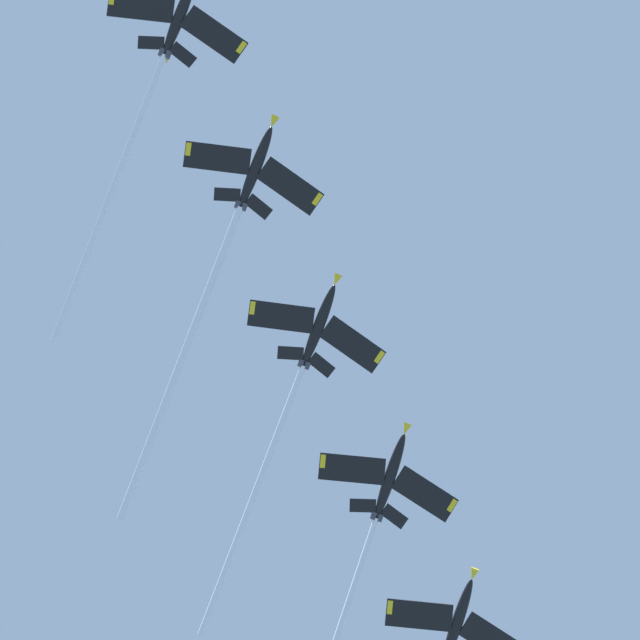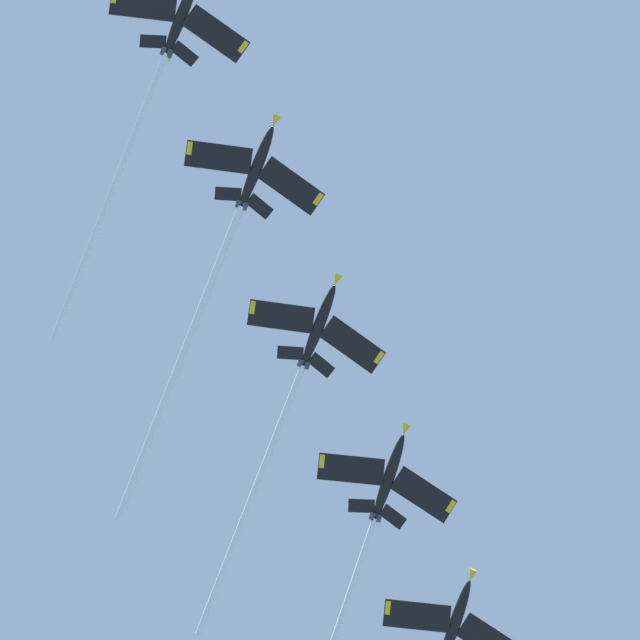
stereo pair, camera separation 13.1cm
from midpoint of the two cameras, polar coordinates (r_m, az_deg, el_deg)
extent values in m
ellipsoid|color=black|center=(123.76, -9.52, 19.79)|extent=(12.07, 3.46, 4.26)
ellipsoid|color=black|center=(125.07, -9.14, 20.51)|extent=(3.06, 1.45, 1.56)
cube|color=black|center=(122.38, -7.21, 18.76)|extent=(6.78, 9.67, 1.07)
cube|color=yellow|center=(121.75, -5.36, 18.03)|extent=(1.91, 1.34, 0.56)
cube|color=black|center=(124.61, -12.09, 20.16)|extent=(4.31, 9.27, 1.07)
cube|color=black|center=(121.60, -9.32, 17.43)|extent=(3.23, 4.02, 0.60)
cube|color=black|center=(122.58, -11.42, 18.05)|extent=(2.32, 3.83, 0.60)
cube|color=yellow|center=(123.43, -10.27, 17.59)|extent=(3.00, 0.65, 3.30)
cylinder|color=#38383D|center=(121.63, -10.31, 17.37)|extent=(1.28, 0.97, 1.02)
cylinder|color=#38383D|center=(121.82, -10.72, 17.49)|extent=(1.28, 0.97, 1.02)
cylinder|color=white|center=(116.81, -14.14, 8.18)|extent=(40.45, 7.19, 11.02)
ellipsoid|color=black|center=(116.26, -4.36, 10.38)|extent=(12.11, 3.64, 3.92)
cone|color=yellow|center=(117.85, -3.17, 13.34)|extent=(2.00, 1.50, 1.52)
ellipsoid|color=black|center=(117.30, -3.99, 11.24)|extent=(3.06, 1.49, 1.48)
cube|color=black|center=(115.71, -2.01, 9.11)|extent=(6.90, 9.67, 0.97)
cube|color=yellow|center=(115.70, -0.15, 8.24)|extent=(1.91, 1.36, 0.51)
cube|color=black|center=(116.53, -6.98, 10.92)|extent=(4.19, 9.23, 0.97)
cube|color=yellow|center=(117.16, -8.94, 11.44)|extent=(1.83, 0.83, 0.51)
cube|color=black|center=(115.16, -4.17, 7.72)|extent=(3.27, 4.02, 0.55)
cube|color=black|center=(115.52, -6.31, 8.50)|extent=(2.28, 3.82, 0.55)
cube|color=yellow|center=(116.72, -5.20, 8.07)|extent=(2.94, 0.68, 3.25)
cylinder|color=#38383D|center=(115.05, -5.18, 7.68)|extent=(1.27, 0.99, 1.00)
cylinder|color=#38383D|center=(115.12, -5.60, 7.83)|extent=(1.27, 0.99, 1.00)
cylinder|color=white|center=(113.63, -9.42, -2.79)|extent=(43.34, 8.54, 10.65)
ellipsoid|color=black|center=(114.97, -0.03, -0.36)|extent=(12.11, 3.74, 3.86)
cone|color=yellow|center=(115.55, 1.16, 2.74)|extent=(2.00, 1.51, 1.51)
ellipsoid|color=black|center=(115.71, 0.32, 0.60)|extent=(3.06, 1.51, 1.47)
cube|color=black|center=(115.26, 2.28, -1.67)|extent=(6.96, 9.67, 0.95)
cube|color=yellow|center=(115.87, 4.11, -2.54)|extent=(1.91, 1.37, 0.50)
cube|color=black|center=(114.63, -2.64, 0.23)|extent=(4.13, 9.21, 0.95)
cube|color=yellow|center=(114.75, -4.60, 0.83)|extent=(1.83, 0.81, 0.50)
cube|color=black|center=(114.95, 0.14, -3.09)|extent=(3.29, 4.02, 0.54)
cube|color=black|center=(114.67, -1.99, -2.27)|extent=(2.26, 3.81, 0.54)
cube|color=yellow|center=(116.19, -0.93, -2.58)|extent=(2.92, 0.71, 3.24)
cylinder|color=#38383D|center=(114.71, -0.86, -3.14)|extent=(1.27, 0.99, 0.99)
cylinder|color=#38383D|center=(114.65, -1.28, -2.98)|extent=(1.27, 0.99, 0.99)
cylinder|color=white|center=(116.18, -4.59, -12.07)|extent=(37.47, 7.66, 8.98)
ellipsoid|color=black|center=(116.19, 4.85, -10.54)|extent=(12.10, 3.36, 4.08)
cone|color=yellow|center=(115.94, 5.92, -7.41)|extent=(1.99, 1.46, 1.54)
ellipsoid|color=black|center=(116.66, 5.14, -9.53)|extent=(3.05, 1.42, 1.52)
cube|color=black|center=(117.27, 7.21, -11.69)|extent=(6.73, 9.67, 1.02)
cube|color=yellow|center=(118.44, 9.03, -12.39)|extent=(1.91, 1.33, 0.53)
cube|color=black|center=(115.25, 2.23, -10.12)|extent=(4.39, 9.30, 1.02)
cube|color=yellow|center=(114.86, 0.23, -9.61)|extent=(1.84, 0.87, 0.53)
cube|color=black|center=(117.07, 5.12, -13.19)|extent=(3.21, 4.02, 0.57)
cube|color=black|center=(116.21, 2.97, -12.53)|extent=(2.36, 3.85, 0.57)
cube|color=yellow|center=(117.96, 3.98, -12.66)|extent=(2.97, 0.62, 3.28)
cylinder|color=#38383D|center=(116.70, 4.14, -13.31)|extent=(1.26, 0.96, 1.01)
cylinder|color=#38383D|center=(116.52, 3.72, -13.18)|extent=(1.26, 0.96, 1.01)
ellipsoid|color=black|center=(121.56, 9.39, -19.65)|extent=(12.11, 3.45, 3.91)
cone|color=yellow|center=(120.38, 10.45, -16.69)|extent=(1.99, 1.47, 1.52)
ellipsoid|color=black|center=(121.71, 9.65, -18.65)|extent=(3.05, 1.44, 1.48)
cube|color=black|center=(123.37, 11.69, -20.60)|extent=(6.79, 9.68, 0.97)
cube|color=black|center=(120.10, 6.81, -19.37)|extent=(4.34, 9.28, 0.97)
cube|color=yellow|center=(119.25, 4.82, -18.95)|extent=(1.84, 0.85, 0.50)
camera|label=1|loc=(0.07, 90.03, 0.20)|focal=46.90mm
camera|label=2|loc=(0.07, -89.97, -0.20)|focal=46.90mm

